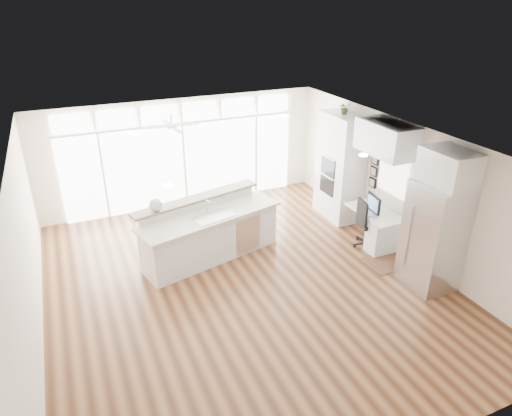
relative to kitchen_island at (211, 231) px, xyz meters
name	(u,v)px	position (x,y,z in m)	size (l,w,h in m)	color
floor	(245,284)	(0.25, -1.16, -0.60)	(7.00, 8.00, 0.02)	#472815
ceiling	(243,145)	(0.25, -1.16, 2.11)	(7.00, 8.00, 0.02)	silver
wall_back	(183,153)	(0.25, 2.84, 0.76)	(7.00, 0.04, 2.70)	#F0E4D0
wall_front	(392,379)	(0.25, -5.16, 0.76)	(7.00, 0.04, 2.70)	#F0E4D0
wall_left	(25,262)	(-3.25, -1.16, 0.76)	(0.04, 8.00, 2.70)	#F0E4D0
wall_right	(403,188)	(3.75, -1.16, 0.76)	(0.04, 8.00, 2.70)	#F0E4D0
glass_wall	(184,165)	(0.25, 2.78, 0.46)	(5.80, 0.06, 2.08)	white
transom_row	(180,112)	(0.25, 2.78, 1.79)	(5.90, 0.06, 0.40)	white
desk_window	(393,174)	(3.71, -0.86, 0.96)	(0.04, 0.85, 0.85)	white
ceiling_fan	(171,121)	(-0.25, 1.64, 1.89)	(1.16, 1.16, 0.32)	white
recessed_lights	(239,143)	(0.25, -0.96, 2.09)	(3.40, 3.00, 0.02)	white
oven_cabinet	(340,167)	(3.42, 0.64, 0.66)	(0.64, 1.20, 2.50)	silver
desk_nook	(374,227)	(3.38, -0.86, -0.21)	(0.72, 1.30, 0.76)	silver
upper_cabinets	(387,138)	(3.42, -0.86, 1.76)	(0.64, 1.30, 0.64)	silver
refrigerator	(434,236)	(3.36, -2.51, 0.41)	(0.76, 0.90, 2.00)	silver
fridge_cabinet	(449,167)	(3.42, -2.51, 1.71)	(0.64, 0.90, 0.60)	silver
framed_photos	(374,171)	(3.71, -0.24, 0.81)	(0.06, 0.22, 0.80)	black
kitchen_island	(211,231)	(0.00, 0.00, 0.00)	(2.96, 1.12, 1.18)	silver
rug	(387,261)	(3.20, -1.62, -0.58)	(0.98, 0.71, 0.01)	#321B10
office_chair	(370,224)	(3.21, -0.93, -0.05)	(0.56, 0.52, 1.08)	black
fishbowl	(156,205)	(-1.02, 0.15, 0.72)	(0.26, 0.26, 0.26)	silver
monitor	(374,203)	(3.30, -0.86, 0.37)	(0.08, 0.49, 0.40)	black
keyboard	(366,213)	(3.13, -0.86, 0.18)	(0.12, 0.32, 0.02)	silver
potted_plant	(345,109)	(3.42, 0.64, 2.02)	(0.25, 0.28, 0.22)	#325624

